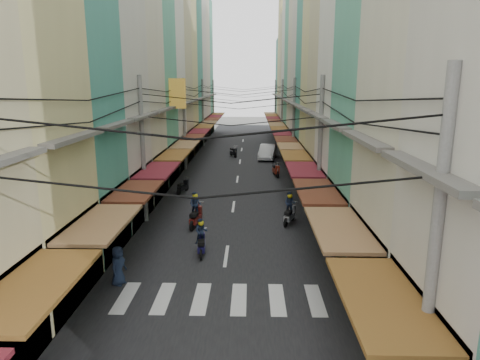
% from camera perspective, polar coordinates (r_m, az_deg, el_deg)
% --- Properties ---
extents(ground, '(160.00, 160.00, 0.00)m').
position_cam_1_polar(ground, '(21.81, -1.54, -8.07)').
color(ground, slate).
rests_on(ground, ground).
extents(road, '(10.00, 80.00, 0.02)m').
position_cam_1_polar(road, '(41.10, -0.08, 1.95)').
color(road, black).
rests_on(road, ground).
extents(sidewalk_left, '(3.00, 80.00, 0.06)m').
position_cam_1_polar(sidewalk_left, '(41.78, -9.03, 2.00)').
color(sidewalk_left, slate).
rests_on(sidewalk_left, ground).
extents(sidewalk_right, '(3.00, 80.00, 0.06)m').
position_cam_1_polar(sidewalk_right, '(41.43, 8.95, 1.91)').
color(sidewalk_right, slate).
rests_on(sidewalk_right, ground).
extents(crosswalk, '(7.55, 2.40, 0.01)m').
position_cam_1_polar(crosswalk, '(16.35, -2.68, -15.52)').
color(crosswalk, silver).
rests_on(crosswalk, ground).
extents(building_row_left, '(7.80, 67.67, 23.70)m').
position_cam_1_polar(building_row_left, '(38.04, -12.71, 15.55)').
color(building_row_left, silver).
rests_on(building_row_left, ground).
extents(building_row_right, '(7.80, 68.98, 22.59)m').
position_cam_1_polar(building_row_right, '(37.45, 12.40, 15.06)').
color(building_row_right, teal).
rests_on(building_row_right, ground).
extents(utility_poles, '(10.20, 66.13, 8.20)m').
position_cam_1_polar(utility_poles, '(35.39, -0.31, 10.92)').
color(utility_poles, gray).
rests_on(utility_poles, ground).
extents(white_car, '(5.48, 2.76, 1.85)m').
position_cam_1_polar(white_car, '(44.84, 3.69, 2.83)').
color(white_car, silver).
rests_on(white_car, ground).
extents(bicycle, '(1.90, 1.13, 1.23)m').
position_cam_1_polar(bicycle, '(22.98, 17.70, -7.59)').
color(bicycle, black).
rests_on(bicycle, ground).
extents(moving_scooters, '(7.52, 28.65, 1.97)m').
position_cam_1_polar(moving_scooters, '(28.15, -0.83, -2.05)').
color(moving_scooters, black).
rests_on(moving_scooters, ground).
extents(parked_scooters, '(13.38, 14.31, 0.99)m').
position_cam_1_polar(parked_scooters, '(18.99, 10.59, -10.07)').
color(parked_scooters, black).
rests_on(parked_scooters, ground).
extents(pedestrians, '(12.91, 20.36, 2.09)m').
position_cam_1_polar(pedestrians, '(25.89, -11.30, -2.62)').
color(pedestrians, '#271E29').
rests_on(pedestrians, ground).
extents(market_umbrella, '(2.23, 2.23, 2.35)m').
position_cam_1_polar(market_umbrella, '(15.97, 20.70, -8.99)').
color(market_umbrella, '#B2B2B7').
rests_on(market_umbrella, ground).
extents(traffic_sign, '(0.10, 0.67, 3.07)m').
position_cam_1_polar(traffic_sign, '(19.57, 13.15, -3.92)').
color(traffic_sign, gray).
rests_on(traffic_sign, ground).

